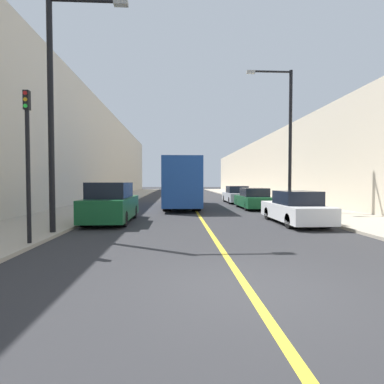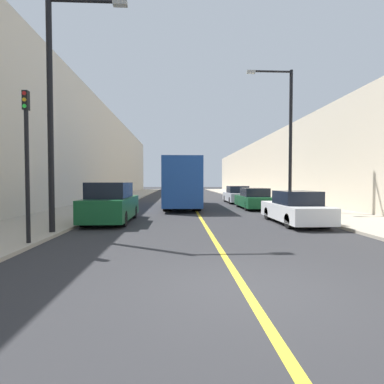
# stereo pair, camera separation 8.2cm
# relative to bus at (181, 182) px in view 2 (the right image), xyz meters

# --- Properties ---
(ground_plane) EXTENTS (200.00, 200.00, 0.00)m
(ground_plane) POSITION_rel_bus_xyz_m (0.92, -17.26, -1.84)
(ground_plane) COLOR #2D2D30
(sidewalk_left) EXTENTS (4.00, 72.00, 0.11)m
(sidewalk_left) POSITION_rel_bus_xyz_m (-6.43, 12.74, -1.78)
(sidewalk_left) COLOR #A89E8C
(sidewalk_left) RESTS_ON ground
(sidewalk_right) EXTENTS (4.00, 72.00, 0.11)m
(sidewalk_right) POSITION_rel_bus_xyz_m (8.27, 12.74, -1.78)
(sidewalk_right) COLOR #A89E8C
(sidewalk_right) RESTS_ON ground
(building_row_left) EXTENTS (4.00, 72.00, 10.53)m
(building_row_left) POSITION_rel_bus_xyz_m (-10.43, 12.74, 3.43)
(building_row_left) COLOR beige
(building_row_left) RESTS_ON ground
(building_row_right) EXTENTS (4.00, 72.00, 7.32)m
(building_row_right) POSITION_rel_bus_xyz_m (12.27, 12.74, 1.82)
(building_row_right) COLOR beige
(building_row_right) RESTS_ON ground
(road_center_line) EXTENTS (0.16, 72.00, 0.01)m
(road_center_line) POSITION_rel_bus_xyz_m (0.92, 12.74, -1.83)
(road_center_line) COLOR gold
(road_center_line) RESTS_ON ground
(bus) EXTENTS (2.44, 10.22, 3.44)m
(bus) POSITION_rel_bus_xyz_m (0.00, 0.00, 0.00)
(bus) COLOR #1E4793
(bus) RESTS_ON ground
(parked_suv_left) EXTENTS (1.88, 4.84, 1.87)m
(parked_suv_left) POSITION_rel_bus_xyz_m (-3.38, -8.33, -0.97)
(parked_suv_left) COLOR #145128
(parked_suv_left) RESTS_ON ground
(car_right_near) EXTENTS (1.77, 4.60, 1.49)m
(car_right_near) POSITION_rel_bus_xyz_m (5.01, -9.21, -1.16)
(car_right_near) COLOR silver
(car_right_near) RESTS_ON ground
(car_right_mid) EXTENTS (1.85, 4.51, 1.46)m
(car_right_mid) POSITION_rel_bus_xyz_m (5.03, -1.84, -1.18)
(car_right_mid) COLOR #145128
(car_right_mid) RESTS_ON ground
(car_right_far) EXTENTS (1.85, 4.56, 1.51)m
(car_right_far) POSITION_rel_bus_xyz_m (4.99, 3.91, -1.15)
(car_right_far) COLOR silver
(car_right_far) RESTS_ON ground
(street_lamp_left) EXTENTS (2.81, 0.24, 8.18)m
(street_lamp_left) POSITION_rel_bus_xyz_m (-4.49, -11.64, 2.93)
(street_lamp_left) COLOR black
(street_lamp_left) RESTS_ON sidewalk_left
(street_lamp_right) EXTENTS (2.81, 0.24, 8.50)m
(street_lamp_right) POSITION_rel_bus_xyz_m (6.34, -4.49, 3.10)
(street_lamp_right) COLOR black
(street_lamp_right) RESTS_ON sidewalk_right
(traffic_light) EXTENTS (0.16, 0.18, 4.40)m
(traffic_light) POSITION_rel_bus_xyz_m (-4.63, -13.52, 0.67)
(traffic_light) COLOR black
(traffic_light) RESTS_ON sidewalk_left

